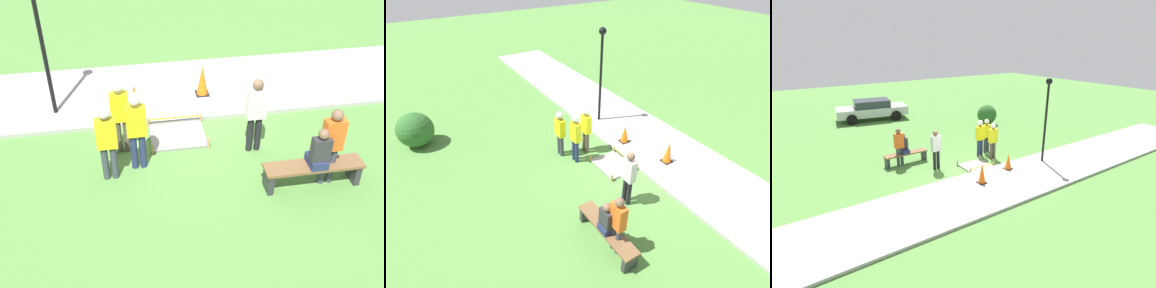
% 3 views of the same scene
% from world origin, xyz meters
% --- Properties ---
extents(ground_plane, '(60.00, 60.00, 0.00)m').
position_xyz_m(ground_plane, '(0.00, 0.00, 0.00)').
color(ground_plane, '#51843D').
extents(sidewalk, '(28.00, 2.98, 0.10)m').
position_xyz_m(sidewalk, '(0.00, -1.49, 0.05)').
color(sidewalk, '#9E9E99').
rests_on(sidewalk, ground_plane).
extents(wet_concrete_patch, '(1.30, 1.09, 0.25)m').
position_xyz_m(wet_concrete_patch, '(0.65, 0.57, 0.03)').
color(wet_concrete_patch, gray).
rests_on(wet_concrete_patch, ground_plane).
extents(traffic_cone_near_patch, '(0.34, 0.34, 0.80)m').
position_xyz_m(traffic_cone_near_patch, '(-0.23, -1.07, 0.50)').
color(traffic_cone_near_patch, black).
rests_on(traffic_cone_near_patch, sidewalk).
extents(traffic_cone_far_patch, '(0.34, 0.34, 0.68)m').
position_xyz_m(traffic_cone_far_patch, '(1.53, -0.62, 0.43)').
color(traffic_cone_far_patch, black).
rests_on(traffic_cone_far_patch, sidewalk).
extents(park_bench, '(1.99, 0.44, 0.52)m').
position_xyz_m(park_bench, '(-1.78, 2.64, 0.37)').
color(park_bench, '#2D2D33').
rests_on(park_bench, ground_plane).
extents(person_seated_on_bench, '(0.36, 0.44, 0.89)m').
position_xyz_m(person_seated_on_bench, '(-1.82, 2.69, 0.86)').
color(person_seated_on_bench, navy).
rests_on(person_seated_on_bench, park_bench).
extents(worker_supervisor, '(0.40, 0.25, 1.76)m').
position_xyz_m(worker_supervisor, '(1.89, 0.89, 1.05)').
color(worker_supervisor, brown).
rests_on(worker_supervisor, ground_plane).
extents(worker_assistant, '(0.40, 0.25, 1.71)m').
position_xyz_m(worker_assistant, '(2.19, 1.76, 1.01)').
color(worker_assistant, '#383D47').
rests_on(worker_assistant, ground_plane).
extents(worker_trainee, '(0.40, 0.26, 1.80)m').
position_xyz_m(worker_trainee, '(1.60, 1.50, 1.08)').
color(worker_trainee, navy).
rests_on(worker_trainee, ground_plane).
extents(bystander_in_orange_shirt, '(0.40, 0.23, 1.73)m').
position_xyz_m(bystander_in_orange_shirt, '(-2.08, 2.60, 0.98)').
color(bystander_in_orange_shirt, '#383D47').
rests_on(bystander_in_orange_shirt, ground_plane).
extents(bystander_in_gray_shirt, '(0.40, 0.23, 1.76)m').
position_xyz_m(bystander_in_gray_shirt, '(-0.93, 1.30, 1.00)').
color(bystander_in_gray_shirt, black).
rests_on(bystander_in_gray_shirt, ground_plane).
extents(lamppost_near, '(0.28, 0.28, 3.76)m').
position_xyz_m(lamppost_near, '(3.46, -0.81, 2.58)').
color(lamppost_near, black).
rests_on(lamppost_near, sidewalk).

